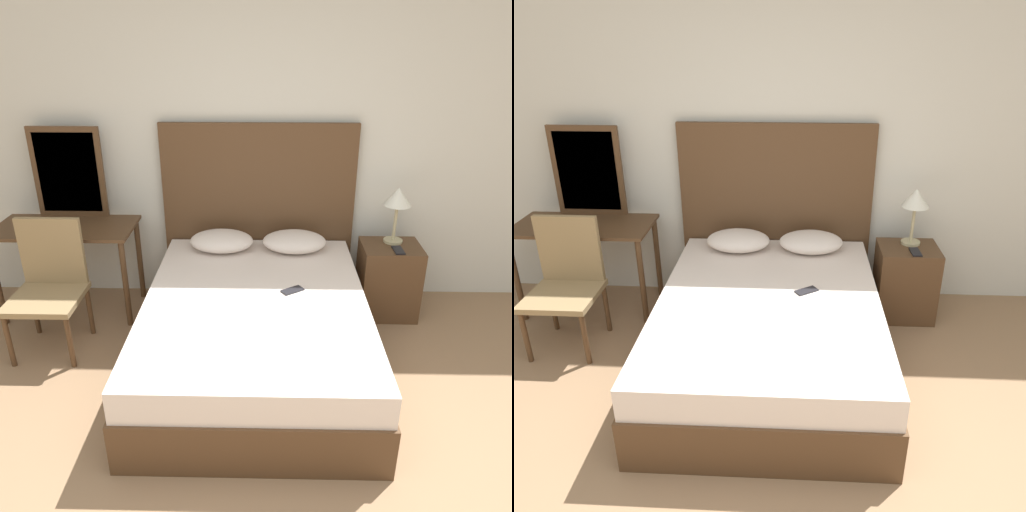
% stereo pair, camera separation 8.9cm
% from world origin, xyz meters
% --- Properties ---
extents(wall_back, '(10.00, 0.06, 2.70)m').
position_xyz_m(wall_back, '(0.00, 2.64, 1.35)').
color(wall_back, silver).
rests_on(wall_back, ground_plane).
extents(bed, '(1.46, 1.95, 0.51)m').
position_xyz_m(bed, '(-0.10, 1.57, 0.25)').
color(bed, '#4C331E').
rests_on(bed, ground_plane).
extents(headboard, '(1.53, 0.05, 1.45)m').
position_xyz_m(headboard, '(-0.10, 2.57, 0.73)').
color(headboard, '#4C331E').
rests_on(headboard, ground_plane).
extents(pillow_left, '(0.49, 0.35, 0.15)m').
position_xyz_m(pillow_left, '(-0.38, 2.32, 0.59)').
color(pillow_left, silver).
rests_on(pillow_left, bed).
extents(pillow_right, '(0.49, 0.35, 0.15)m').
position_xyz_m(pillow_right, '(0.18, 2.32, 0.59)').
color(pillow_right, silver).
rests_on(pillow_right, bed).
extents(phone_on_bed, '(0.16, 0.14, 0.01)m').
position_xyz_m(phone_on_bed, '(0.14, 1.66, 0.52)').
color(phone_on_bed, '#232328').
rests_on(phone_on_bed, bed).
extents(nightstand, '(0.45, 0.38, 0.59)m').
position_xyz_m(nightstand, '(0.93, 2.26, 0.29)').
color(nightstand, '#4C331E').
rests_on(nightstand, ground_plane).
extents(table_lamp, '(0.20, 0.20, 0.44)m').
position_xyz_m(table_lamp, '(0.95, 2.34, 0.92)').
color(table_lamp, tan).
rests_on(table_lamp, nightstand).
extents(phone_on_nightstand, '(0.07, 0.15, 0.01)m').
position_xyz_m(phone_on_nightstand, '(0.95, 2.17, 0.59)').
color(phone_on_nightstand, black).
rests_on(phone_on_nightstand, nightstand).
extents(vanity_desk, '(1.06, 0.53, 0.73)m').
position_xyz_m(vanity_desk, '(-1.57, 2.25, 0.61)').
color(vanity_desk, '#4C331E').
rests_on(vanity_desk, ground_plane).
extents(vanity_mirror, '(0.55, 0.03, 0.71)m').
position_xyz_m(vanity_mirror, '(-1.57, 2.49, 1.08)').
color(vanity_mirror, '#4C331E').
rests_on(vanity_mirror, vanity_desk).
extents(chair, '(0.47, 0.47, 0.92)m').
position_xyz_m(chair, '(-1.54, 1.79, 0.51)').
color(chair, olive).
rests_on(chair, ground_plane).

